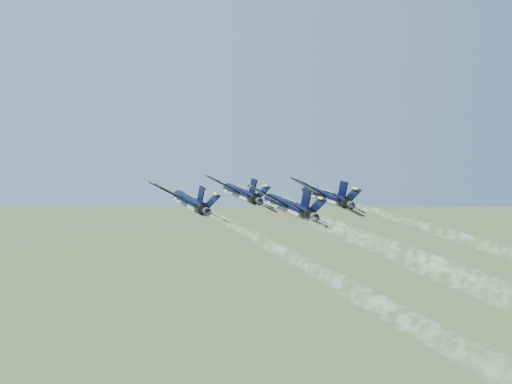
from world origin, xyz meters
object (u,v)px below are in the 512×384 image
object	(u,v)px
jet_lead	(240,193)
jet_slot	(288,206)
jet_left	(190,202)
jet_right	(325,196)

from	to	relation	value
jet_lead	jet_slot	xyz separation A→B (m)	(1.68, -20.04, 0.00)
jet_left	jet_right	distance (m)	22.73
jet_lead	jet_right	xyz separation A→B (m)	(11.88, -8.71, 0.00)
jet_lead	jet_left	xyz separation A→B (m)	(-10.77, -10.66, 0.00)
jet_left	jet_slot	distance (m)	15.58
jet_lead	jet_right	world-z (taller)	same
jet_right	jet_slot	world-z (taller)	same
jet_left	jet_slot	bearing A→B (deg)	-41.53
jet_left	jet_slot	size ratio (longest dim) A/B	1.00
jet_left	jet_slot	world-z (taller)	same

